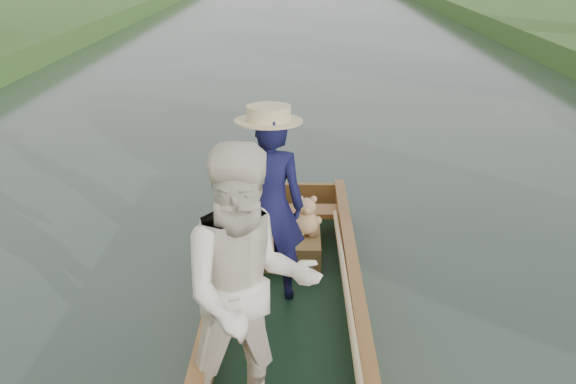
{
  "coord_description": "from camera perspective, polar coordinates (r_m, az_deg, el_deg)",
  "views": [
    {
      "loc": [
        0.09,
        -4.75,
        2.8
      ],
      "look_at": [
        0.0,
        0.6,
        0.95
      ],
      "focal_mm": 45.0,
      "sensor_mm": 36.0,
      "label": 1
    }
  ],
  "objects": [
    {
      "name": "ground",
      "position": [
        5.51,
        -0.1,
        -11.45
      ],
      "size": [
        120.0,
        120.0,
        0.0
      ],
      "primitive_type": "plane",
      "color": "#283D30",
      "rests_on": "ground"
    },
    {
      "name": "punt",
      "position": [
        4.99,
        -1.44,
        -7.11
      ],
      "size": [
        1.25,
        5.02,
        1.82
      ],
      "color": "black",
      "rests_on": "ground"
    }
  ]
}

